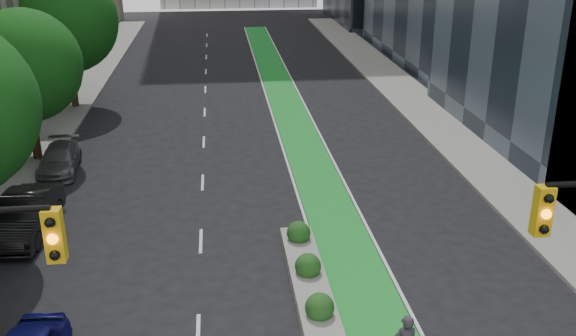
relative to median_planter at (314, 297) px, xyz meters
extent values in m
cube|color=gray|center=(-13.00, 17.96, -0.30)|extent=(3.60, 90.00, 0.15)
cube|color=gray|center=(10.60, 17.96, -0.30)|extent=(3.60, 90.00, 0.15)
cube|color=green|center=(1.80, 22.96, -0.37)|extent=(2.20, 70.00, 0.01)
cylinder|color=black|center=(-12.20, 14.96, 1.87)|extent=(0.44, 0.44, 4.48)
sphere|color=#0F4912|center=(-12.20, 14.96, 4.59)|extent=(5.60, 5.60, 5.60)
cylinder|color=black|center=(-12.20, 24.96, 2.20)|extent=(0.44, 0.44, 5.15)
sphere|color=#0F4912|center=(-12.20, 24.96, 5.33)|extent=(6.60, 6.60, 6.60)
cube|color=gold|center=(-5.90, -6.54, 5.88)|extent=(0.34, 0.28, 1.05)
sphere|color=orange|center=(-5.90, -6.70, 5.88)|extent=(0.20, 0.20, 0.20)
cube|color=gold|center=(3.50, -6.54, 5.88)|extent=(0.34, 0.28, 1.05)
sphere|color=orange|center=(3.50, -6.70, 5.88)|extent=(0.20, 0.20, 0.20)
cube|color=gray|center=(0.00, -0.04, -0.17)|extent=(1.20, 10.00, 0.40)
sphere|color=#194C19|center=(0.00, -1.04, 0.28)|extent=(0.90, 0.90, 0.90)
sphere|color=#194C19|center=(0.00, 1.46, 0.28)|extent=(0.90, 0.90, 0.90)
sphere|color=#194C19|center=(0.00, 3.96, 0.28)|extent=(0.90, 0.90, 0.90)
imported|color=black|center=(-10.49, 6.31, 0.46)|extent=(1.98, 5.11, 1.66)
imported|color=#595B5E|center=(-10.70, 13.21, 0.26)|extent=(2.08, 4.47, 1.26)
camera|label=1|loc=(-2.82, -17.45, 11.27)|focal=40.00mm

